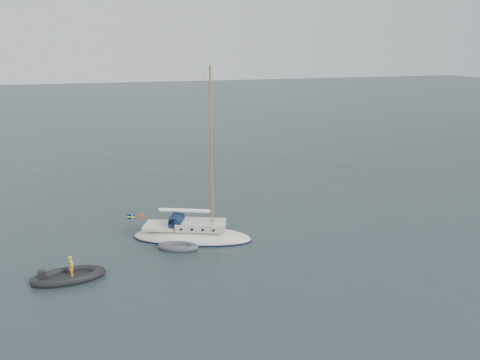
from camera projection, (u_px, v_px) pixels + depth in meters
name	position (u px, v px, depth m)	size (l,w,h in m)	color
ground	(235.00, 235.00, 31.81)	(300.00, 300.00, 0.00)	black
sailboat	(192.00, 227.00, 30.90)	(8.32, 2.50, 11.84)	beige
dinghy	(178.00, 247.00, 29.59)	(2.63, 1.19, 0.38)	#48494D
rib	(68.00, 276.00, 25.67)	(4.00, 1.82, 1.40)	black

